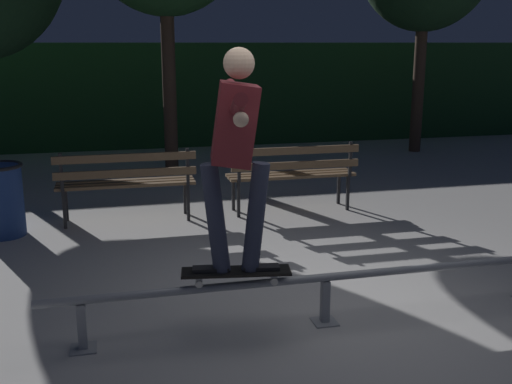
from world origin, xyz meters
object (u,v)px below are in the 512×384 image
Objects in this scene: park_bench_leftmost at (126,178)px; skateboarder at (235,143)px; grind_rail at (326,285)px; park_bench_left_center at (293,170)px; trash_can at (0,199)px; skateboard at (236,272)px.

skateboarder is at bearing -77.71° from park_bench_leftmost.
grind_rail is at bearing 0.04° from skateboarder.
skateboarder is 0.97× the size of park_bench_left_center.
grind_rail is 2.59× the size of park_bench_left_center.
grind_rail is 5.19× the size of trash_can.
park_bench_left_center reaches higher than grind_rail.
park_bench_leftmost is 1.37m from trash_can.
skateboarder reaches higher than skateboard.
trash_can is at bearing 124.97° from skateboard.
park_bench_left_center is (0.68, 3.06, 0.23)m from grind_rail.
trash_can is at bearing 133.11° from grind_rail.
park_bench_leftmost and park_bench_left_center have the same top height.
skateboarder reaches higher than park_bench_leftmost.
park_bench_leftmost is (-0.67, 3.06, -0.87)m from skateboarder.
park_bench_left_center reaches higher than trash_can.
skateboarder is 3.45m from park_bench_left_center.
skateboard is 3.13m from park_bench_leftmost.
skateboarder is at bearing -113.90° from park_bench_left_center.
trash_can is at bearing 125.00° from skateboarder.
park_bench_left_center is 3.38m from trash_can.
skateboarder is (-0.68, -0.00, 1.10)m from grind_rail.
grind_rail is 2.59× the size of park_bench_leftmost.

